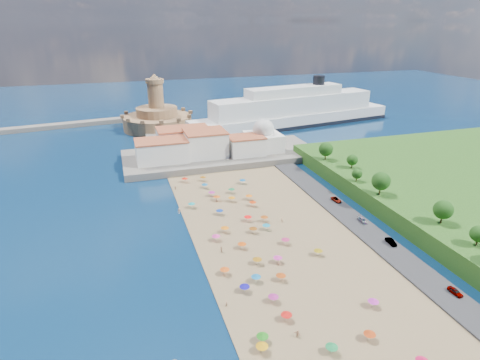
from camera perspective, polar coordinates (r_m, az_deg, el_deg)
name	(u,v)px	position (r m, az deg, el deg)	size (l,w,h in m)	color
ground	(252,235)	(122.55, 1.74, -7.83)	(700.00, 700.00, 0.00)	#071938
terrace	(222,155)	(188.84, -2.64, 3.51)	(90.00, 36.00, 3.00)	#59544C
jetty	(165,140)	(218.07, -10.66, 5.58)	(18.00, 70.00, 2.40)	#59544C
waterfront_buildings	(193,144)	(184.81, -6.65, 5.05)	(57.00, 29.00, 11.00)	silver
domed_building	(263,138)	(190.69, 3.33, 6.03)	(16.00, 16.00, 15.00)	silver
fortress	(157,118)	(245.66, -11.67, 8.63)	(40.00, 40.00, 32.40)	#A77C53
cruise_ship	(293,112)	(250.83, 7.59, 9.61)	(135.19, 40.48, 29.20)	black
beach_parasols	(257,245)	(113.50, 2.38, -9.19)	(32.35, 116.19, 2.20)	gray
beachgoers	(225,238)	(118.94, -2.17, -8.20)	(31.30, 84.92, 1.89)	tan
parked_cars	(374,229)	(129.72, 18.54, -6.61)	(2.39, 58.78, 1.39)	gray
hillside_trees	(406,193)	(135.67, 22.50, -1.73)	(10.57, 104.71, 7.89)	#382314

